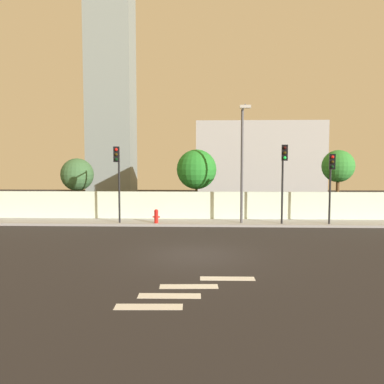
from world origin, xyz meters
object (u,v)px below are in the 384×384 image
at_px(traffic_light_right, 118,168).
at_px(roadside_tree_midleft, 197,169).
at_px(traffic_light_center, 331,173).
at_px(fire_hydrant, 156,216).
at_px(roadside_tree_midright, 338,167).
at_px(roadside_tree_leftmost, 77,175).
at_px(street_lamp_curbside, 242,156).
at_px(traffic_light_left, 284,167).

height_order(traffic_light_right, roadside_tree_midleft, roadside_tree_midleft).
bearing_deg(roadside_tree_midleft, traffic_light_center, -25.37).
relative_size(fire_hydrant, roadside_tree_midright, 0.18).
bearing_deg(roadside_tree_leftmost, roadside_tree_midright, 0.00).
relative_size(street_lamp_curbside, roadside_tree_midleft, 1.44).
bearing_deg(roadside_tree_midright, roadside_tree_midleft, 180.00).
xyz_separation_m(traffic_light_left, roadside_tree_midleft, (-5.19, 4.13, -0.20)).
distance_m(street_lamp_curbside, roadside_tree_midright, 7.77).
bearing_deg(street_lamp_curbside, roadside_tree_midleft, 129.39).
xyz_separation_m(traffic_light_center, roadside_tree_midright, (1.72, 3.82, 0.38)).
xyz_separation_m(traffic_light_left, fire_hydrant, (-7.59, 0.70, -3.00)).
height_order(street_lamp_curbside, roadside_tree_midright, street_lamp_curbside).
bearing_deg(traffic_light_right, street_lamp_curbside, 4.42).
distance_m(fire_hydrant, roadside_tree_midleft, 5.03).
distance_m(traffic_light_left, street_lamp_curbside, 2.53).
distance_m(traffic_light_left, traffic_light_right, 9.80).
bearing_deg(street_lamp_curbside, traffic_light_left, -15.68).
height_order(traffic_light_center, fire_hydrant, traffic_light_center).
relative_size(street_lamp_curbside, roadside_tree_leftmost, 1.66).
distance_m(roadside_tree_midleft, roadside_tree_midright, 9.77).
relative_size(traffic_light_left, roadside_tree_leftmost, 1.13).
height_order(roadside_tree_midleft, roadside_tree_midright, roadside_tree_midleft).
relative_size(traffic_light_right, fire_hydrant, 5.41).
xyz_separation_m(street_lamp_curbside, fire_hydrant, (-5.25, 0.05, -3.68)).
height_order(traffic_light_left, roadside_tree_midright, traffic_light_left).
relative_size(street_lamp_curbside, roadside_tree_midright, 1.46).
distance_m(traffic_light_center, roadside_tree_midleft, 8.92).
bearing_deg(roadside_tree_leftmost, traffic_light_right, -46.44).
height_order(fire_hydrant, roadside_tree_leftmost, roadside_tree_leftmost).
bearing_deg(fire_hydrant, roadside_tree_midleft, 54.96).
relative_size(traffic_light_center, traffic_light_right, 0.91).
xyz_separation_m(traffic_light_right, fire_hydrant, (2.21, 0.62, -2.93)).
distance_m(traffic_light_right, roadside_tree_midleft, 6.13).
bearing_deg(traffic_light_right, roadside_tree_leftmost, 133.56).
xyz_separation_m(street_lamp_curbside, roadside_tree_leftmost, (-11.30, 3.47, -1.25)).
bearing_deg(roadside_tree_leftmost, fire_hydrant, -29.50).
bearing_deg(street_lamp_curbside, fire_hydrant, 179.51).
bearing_deg(traffic_light_right, traffic_light_left, -0.47).
distance_m(traffic_light_center, roadside_tree_leftmost, 16.95).
xyz_separation_m(roadside_tree_leftmost, roadside_tree_midright, (18.22, 0.00, 0.58)).
distance_m(traffic_light_left, roadside_tree_midleft, 6.64).
height_order(street_lamp_curbside, roadside_tree_leftmost, street_lamp_curbside).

